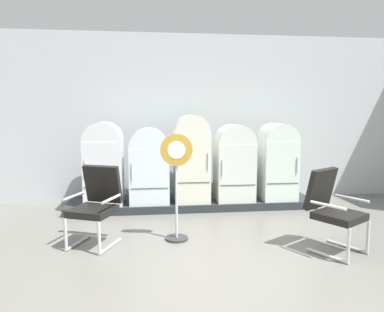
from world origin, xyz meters
name	(u,v)px	position (x,y,z in m)	size (l,w,h in m)	color
ground	(225,284)	(0.00, 0.00, -0.03)	(12.00, 10.00, 0.05)	slate
back_wall	(188,118)	(0.00, 3.66, 1.66)	(11.76, 0.12, 3.30)	silver
display_plinth	(192,203)	(0.00, 3.02, 0.07)	(4.55, 0.95, 0.14)	#272D31
refrigerator_0	(104,161)	(-1.59, 2.91, 0.91)	(0.66, 0.67, 1.47)	white
refrigerator_1	(149,164)	(-0.79, 2.88, 0.85)	(0.70, 0.61, 1.36)	white
refrigerator_2	(191,156)	(-0.02, 2.90, 0.98)	(0.63, 0.65, 1.59)	silver
refrigerator_3	(234,161)	(0.77, 2.90, 0.88)	(0.69, 0.64, 1.41)	silver
refrigerator_4	(277,159)	(1.61, 2.92, 0.89)	(0.64, 0.69, 1.43)	silver
armchair_left	(97,201)	(-1.49, 1.29, 0.59)	(0.74, 0.79, 1.06)	silver
armchair_right	(332,206)	(1.53, 0.70, 0.59)	(0.79, 0.82, 1.06)	silver
sign_stand	(177,190)	(-0.41, 1.30, 0.72)	(0.44, 0.32, 1.49)	#2D2D30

